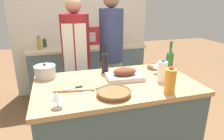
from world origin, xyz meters
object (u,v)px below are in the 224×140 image
at_px(wine_glass_left, 157,65).
at_px(wine_glass_right, 57,96).
at_px(milk_jug, 162,72).
at_px(knife_paring, 73,88).
at_px(mixing_bowl, 153,66).
at_px(person_cook_guest, 111,51).
at_px(cutting_board, 75,86).
at_px(stand_mixer, 94,37).
at_px(wicker_basket, 114,93).
at_px(wine_bottle_green, 105,61).
at_px(person_cook_aproned, 76,58).
at_px(knife_chef, 94,90).
at_px(roasting_pan, 125,75).
at_px(condiment_bottle_tall, 39,43).
at_px(stock_pot, 45,72).
at_px(wine_bottle_dark, 170,60).
at_px(juice_jug, 170,81).
at_px(condiment_bottle_short, 122,39).

height_order(wine_glass_left, wine_glass_right, wine_glass_left).
relative_size(milk_jug, knife_paring, 1.24).
bearing_deg(mixing_bowl, person_cook_guest, 115.49).
distance_m(cutting_board, milk_jug, 0.80).
bearing_deg(stand_mixer, milk_jug, -81.44).
bearing_deg(mixing_bowl, wine_glass_right, -150.98).
distance_m(wicker_basket, wine_glass_right, 0.45).
xyz_separation_m(wine_bottle_green, person_cook_aproned, (-0.23, 0.58, -0.10)).
distance_m(knife_paring, stand_mixer, 1.84).
bearing_deg(knife_chef, person_cook_guest, 65.93).
bearing_deg(wine_glass_left, cutting_board, -172.64).
bearing_deg(roasting_pan, wine_bottle_green, 118.98).
bearing_deg(condiment_bottle_tall, wine_glass_left, -50.30).
relative_size(stock_pot, wine_bottle_green, 0.64).
distance_m(stock_pot, wine_bottle_dark, 1.26).
relative_size(knife_paring, person_cook_guest, 0.10).
xyz_separation_m(juice_jug, wine_glass_right, (-0.89, 0.02, -0.02)).
bearing_deg(knife_chef, mixing_bowl, 26.52).
bearing_deg(person_cook_guest, wicker_basket, -106.03).
xyz_separation_m(cutting_board, stock_pot, (-0.25, 0.32, 0.05)).
bearing_deg(knife_chef, stock_pot, 132.74).
bearing_deg(juice_jug, roasting_pan, 122.30).
bearing_deg(mixing_bowl, person_cook_aproned, 142.25).
bearing_deg(wicker_basket, mixing_bowl, 39.76).
relative_size(cutting_board, person_cook_guest, 0.21).
bearing_deg(condiment_bottle_short, mixing_bowl, -94.05).
distance_m(milk_jug, wine_bottle_dark, 0.29).
xyz_separation_m(milk_jug, wine_bottle_dark, (0.20, 0.21, 0.03)).
bearing_deg(cutting_board, wine_glass_left, 7.36).
xyz_separation_m(milk_jug, person_cook_aproned, (-0.68, 0.97, -0.08)).
distance_m(stand_mixer, person_cook_aproned, 0.93).
bearing_deg(stock_pot, juice_jug, -33.59).
bearing_deg(milk_jug, condiment_bottle_short, 83.31).
bearing_deg(condiment_bottle_short, cutting_board, -121.39).
xyz_separation_m(juice_jug, milk_jug, (0.07, 0.24, -0.01)).
distance_m(wicker_basket, wine_glass_left, 0.68).
relative_size(wicker_basket, person_cook_aproned, 0.17).
bearing_deg(stock_pot, roasting_pan, -19.47).
bearing_deg(wine_bottle_dark, roasting_pan, -174.22).
bearing_deg(cutting_board, knife_chef, -36.67).
relative_size(knife_chef, knife_paring, 1.40).
bearing_deg(stand_mixer, person_cook_aproned, -116.19).
distance_m(wicker_basket, cutting_board, 0.37).
xyz_separation_m(knife_chef, condiment_bottle_short, (0.85, 1.74, 0.08)).
bearing_deg(juice_jug, person_cook_guest, 96.01).
distance_m(cutting_board, wine_glass_right, 0.36).
relative_size(cutting_board, condiment_bottle_tall, 1.82).
distance_m(roasting_pan, stock_pot, 0.77).
bearing_deg(wine_bottle_green, knife_paring, -136.31).
bearing_deg(roasting_pan, knife_chef, -153.83).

